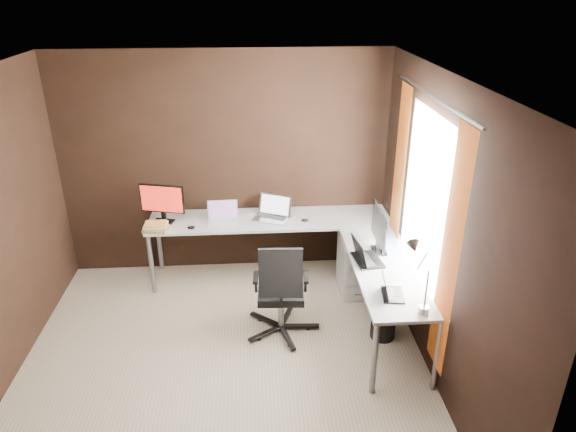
% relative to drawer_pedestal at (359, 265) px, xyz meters
% --- Properties ---
extents(room, '(3.60, 3.60, 2.50)m').
position_rel_drawer_pedestal_xyz_m(room, '(-1.09, -1.08, 0.98)').
color(room, beige).
rests_on(room, ground).
extents(desk, '(2.65, 2.25, 0.73)m').
position_rel_drawer_pedestal_xyz_m(desk, '(-0.59, -0.11, 0.38)').
color(desk, silver).
rests_on(desk, ground).
extents(drawer_pedestal, '(0.42, 0.50, 0.60)m').
position_rel_drawer_pedestal_xyz_m(drawer_pedestal, '(0.00, 0.00, 0.00)').
color(drawer_pedestal, silver).
rests_on(drawer_pedestal, ground).
extents(monitor_left, '(0.48, 0.19, 0.42)m').
position_rel_drawer_pedestal_xyz_m(monitor_left, '(-2.10, 0.35, 0.67)').
color(monitor_left, black).
rests_on(monitor_left, desk).
extents(monitor_right, '(0.13, 0.53, 0.44)m').
position_rel_drawer_pedestal_xyz_m(monitor_right, '(0.05, -0.47, 0.68)').
color(monitor_right, black).
rests_on(monitor_right, desk).
extents(laptop_white, '(0.33, 0.24, 0.22)m').
position_rel_drawer_pedestal_xyz_m(laptop_white, '(-1.47, 0.31, 0.48)').
color(laptop_white, silver).
rests_on(laptop_white, desk).
extents(laptop_silver, '(0.45, 0.40, 0.25)m').
position_rel_drawer_pedestal_xyz_m(laptop_silver, '(-0.92, 0.37, 0.48)').
color(laptop_silver, silver).
rests_on(laptop_silver, desk).
extents(laptop_black_big, '(0.28, 0.37, 0.23)m').
position_rel_drawer_pedestal_xyz_m(laptop_black_big, '(-0.11, -0.65, 0.48)').
color(laptop_black_big, black).
rests_on(laptop_black_big, desk).
extents(laptop_black_small, '(0.21, 0.27, 0.17)m').
position_rel_drawer_pedestal_xyz_m(laptop_black_small, '(-0.01, -1.23, 0.47)').
color(laptop_black_small, black).
rests_on(laptop_black_small, desk).
extents(book_stack, '(0.27, 0.23, 0.08)m').
position_rel_drawer_pedestal_xyz_m(book_stack, '(-2.16, 0.15, 0.47)').
color(book_stack, '#937F4F').
rests_on(book_stack, desk).
extents(mouse_left, '(0.09, 0.06, 0.03)m').
position_rel_drawer_pedestal_xyz_m(mouse_left, '(-1.79, 0.15, 0.45)').
color(mouse_left, black).
rests_on(mouse_left, desk).
extents(mouse_corner, '(0.09, 0.07, 0.03)m').
position_rel_drawer_pedestal_xyz_m(mouse_corner, '(-0.58, 0.24, 0.45)').
color(mouse_corner, black).
rests_on(mouse_corner, desk).
extents(desk_lamp, '(0.19, 0.23, 0.61)m').
position_rel_drawer_pedestal_xyz_m(desk_lamp, '(0.12, -1.44, 0.81)').
color(desk_lamp, slate).
rests_on(desk_lamp, desk).
extents(office_chair, '(0.56, 0.56, 1.00)m').
position_rel_drawer_pedestal_xyz_m(office_chair, '(-0.90, -0.71, -0.01)').
color(office_chair, black).
rests_on(office_chair, ground).
extents(wastebasket, '(0.27, 0.27, 0.27)m').
position_rel_drawer_pedestal_xyz_m(wastebasket, '(0.07, -0.84, -0.17)').
color(wastebasket, black).
rests_on(wastebasket, ground).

